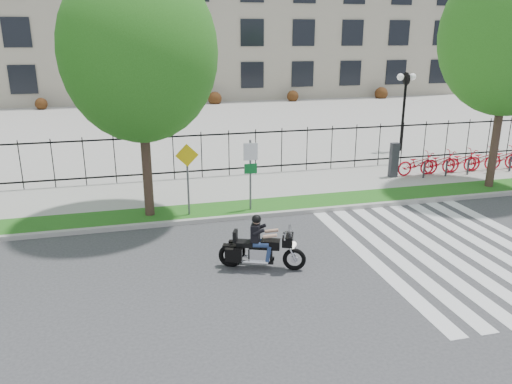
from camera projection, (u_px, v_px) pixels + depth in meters
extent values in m
plane|color=#373739|center=(297.00, 268.00, 13.54)|extent=(120.00, 120.00, 0.00)
cube|color=#A3A099|center=(259.00, 215.00, 17.30)|extent=(60.00, 0.20, 0.15)
cube|color=#205A16|center=(253.00, 208.00, 18.09)|extent=(60.00, 1.50, 0.15)
cube|color=#9B9891|center=(238.00, 188.00, 20.40)|extent=(60.00, 3.50, 0.15)
cube|color=#9B9891|center=(186.00, 121.00, 36.62)|extent=(80.00, 34.00, 0.10)
cylinder|color=black|center=(403.00, 115.00, 26.41)|extent=(0.14, 0.14, 4.00)
cylinder|color=black|center=(406.00, 79.00, 25.84)|extent=(0.06, 0.70, 0.70)
sphere|color=white|center=(400.00, 77.00, 25.73)|extent=(0.36, 0.36, 0.36)
sphere|color=white|center=(413.00, 77.00, 25.89)|extent=(0.36, 0.36, 0.36)
cylinder|color=#36241D|center=(146.00, 159.00, 16.61)|extent=(0.32, 0.32, 3.92)
ellipsoid|color=#225F15|center=(139.00, 52.00, 15.58)|extent=(4.96, 4.96, 5.70)
cylinder|color=#36241D|center=(496.00, 134.00, 19.80)|extent=(0.32, 0.32, 4.32)
ellipsoid|color=#225F15|center=(511.00, 36.00, 18.68)|extent=(5.22, 5.22, 6.00)
cube|color=#2D2D33|center=(394.00, 160.00, 21.56)|extent=(0.35, 0.25, 1.50)
imported|color=red|center=(418.00, 164.00, 21.91)|extent=(1.95, 0.68, 1.02)
cylinder|color=#2D2D33|center=(424.00, 170.00, 21.50)|extent=(0.08, 0.08, 0.70)
imported|color=red|center=(440.00, 162.00, 22.18)|extent=(1.95, 0.68, 1.02)
cylinder|color=#2D2D33|center=(446.00, 168.00, 21.76)|extent=(0.08, 0.08, 0.70)
imported|color=red|center=(461.00, 161.00, 22.44)|extent=(1.95, 0.68, 1.02)
cylinder|color=#2D2D33|center=(468.00, 167.00, 22.02)|extent=(0.08, 0.08, 0.70)
imported|color=red|center=(482.00, 159.00, 22.70)|extent=(1.95, 0.68, 1.02)
cylinder|color=#2D2D33|center=(489.00, 165.00, 22.29)|extent=(0.08, 0.08, 0.70)
imported|color=red|center=(503.00, 158.00, 22.96)|extent=(1.95, 0.68, 1.02)
cylinder|color=#2D2D33|center=(510.00, 164.00, 22.55)|extent=(0.08, 0.08, 0.70)
cylinder|color=#59595B|center=(250.00, 175.00, 17.33)|extent=(0.07, 0.07, 2.50)
cube|color=white|center=(251.00, 152.00, 17.04)|extent=(0.50, 0.03, 0.60)
cube|color=#0C6626|center=(251.00, 169.00, 17.22)|extent=(0.45, 0.03, 0.35)
cylinder|color=#59595B|center=(188.00, 181.00, 16.83)|extent=(0.07, 0.07, 2.40)
cube|color=yellow|center=(187.00, 155.00, 16.52)|extent=(0.78, 0.03, 0.78)
torus|color=black|center=(294.00, 259.00, 13.36)|extent=(0.63, 0.35, 0.63)
torus|color=black|center=(231.00, 256.00, 13.58)|extent=(0.67, 0.38, 0.67)
cube|color=black|center=(288.00, 240.00, 13.22)|extent=(0.44, 0.57, 0.27)
cube|color=#26262B|center=(290.00, 232.00, 13.15)|extent=(0.30, 0.48, 0.28)
cube|color=silver|center=(260.00, 254.00, 13.45)|extent=(0.63, 0.50, 0.37)
cube|color=black|center=(271.00, 244.00, 13.32)|extent=(0.58, 0.48, 0.24)
cube|color=black|center=(249.00, 244.00, 13.40)|extent=(0.72, 0.55, 0.13)
cube|color=black|center=(235.00, 236.00, 13.39)|extent=(0.20, 0.32, 0.31)
cube|color=black|center=(234.00, 255.00, 13.26)|extent=(0.48, 0.31, 0.37)
cube|color=black|center=(237.00, 247.00, 13.78)|extent=(0.48, 0.31, 0.37)
cube|color=black|center=(255.00, 233.00, 13.28)|extent=(0.34, 0.42, 0.48)
sphere|color=tan|center=(256.00, 220.00, 13.17)|extent=(0.21, 0.21, 0.21)
sphere|color=black|center=(256.00, 219.00, 13.16)|extent=(0.25, 0.25, 0.25)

